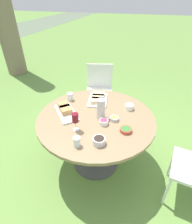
{
  "coord_description": "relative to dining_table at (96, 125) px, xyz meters",
  "views": [
    {
      "loc": [
        -1.5,
        -0.45,
        1.87
      ],
      "look_at": [
        0.0,
        0.0,
        0.8
      ],
      "focal_mm": 28.0,
      "sensor_mm": 36.0,
      "label": 1
    }
  ],
  "objects": [
    {
      "name": "wine_glass",
      "position": [
        -0.27,
        0.13,
        0.26
      ],
      "size": [
        0.06,
        0.06,
        0.19
      ],
      "color": "silver",
      "rests_on": "dining_table"
    },
    {
      "name": "platter_bread_main",
      "position": [
        0.33,
        0.08,
        0.15
      ],
      "size": [
        0.38,
        0.29,
        0.07
      ],
      "color": "white",
      "rests_on": "dining_table"
    },
    {
      "name": "cup_water_near",
      "position": [
        0.25,
        0.42,
        0.17
      ],
      "size": [
        0.07,
        0.07,
        0.1
      ],
      "color": "silver",
      "rests_on": "dining_table"
    },
    {
      "name": "chair_near_right",
      "position": [
        1.16,
        0.28,
        -0.1
      ],
      "size": [
        0.51,
        0.53,
        0.89
      ],
      "color": "silver",
      "rests_on": "ground_plane"
    },
    {
      "name": "bowl_dip_red",
      "position": [
        -0.11,
        -0.11,
        0.15
      ],
      "size": [
        0.09,
        0.09,
        0.05
      ],
      "color": "white",
      "rests_on": "dining_table"
    },
    {
      "name": "bowl_olives",
      "position": [
        -0.39,
        -0.14,
        0.15
      ],
      "size": [
        0.12,
        0.12,
        0.06
      ],
      "color": "silver",
      "rests_on": "dining_table"
    },
    {
      "name": "platter_charcuterie",
      "position": [
        -0.02,
        0.36,
        0.15
      ],
      "size": [
        0.42,
        0.4,
        0.08
      ],
      "color": "white",
      "rests_on": "dining_table"
    },
    {
      "name": "bowl_fries",
      "position": [
        -0.01,
        -0.21,
        0.14
      ],
      "size": [
        0.09,
        0.09,
        0.04
      ],
      "color": "silver",
      "rests_on": "dining_table"
    },
    {
      "name": "dining_table",
      "position": [
        0.0,
        0.0,
        0.0
      ],
      "size": [
        1.29,
        1.29,
        0.74
      ],
      "color": "#4C4C51",
      "rests_on": "ground_plane"
    },
    {
      "name": "ground_plane",
      "position": [
        0.0,
        0.0,
        -0.63
      ],
      "size": [
        40.0,
        40.0,
        0.0
      ],
      "primitive_type": "plane",
      "color": "#668E42"
    },
    {
      "name": "bowl_dip_cream",
      "position": [
        0.25,
        -0.33,
        0.15
      ],
      "size": [
        0.1,
        0.1,
        0.06
      ],
      "color": "white",
      "rests_on": "dining_table"
    },
    {
      "name": "water_pitcher",
      "position": [
        0.0,
        -0.05,
        0.23
      ],
      "size": [
        0.1,
        0.09,
        0.22
      ],
      "color": "silver",
      "rests_on": "dining_table"
    },
    {
      "name": "bowl_salad",
      "position": [
        -0.16,
        -0.35,
        0.14
      ],
      "size": [
        0.12,
        0.12,
        0.04
      ],
      "color": "#B74733",
      "rests_on": "dining_table"
    },
    {
      "name": "cup_water_far",
      "position": [
        -0.48,
        0.03,
        0.17
      ],
      "size": [
        0.06,
        0.06,
        0.1
      ],
      "color": "silver",
      "rests_on": "dining_table"
    }
  ]
}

